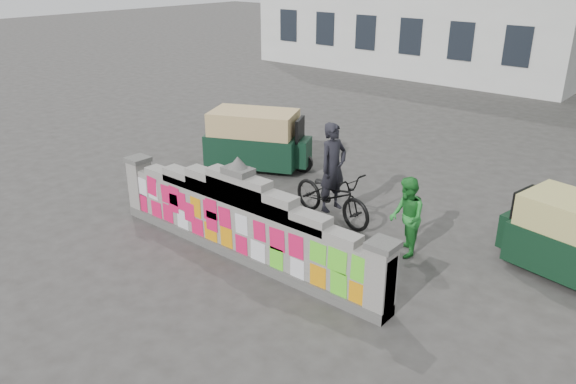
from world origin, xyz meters
name	(u,v)px	position (x,y,z in m)	size (l,w,h in m)	color
ground	(241,257)	(0.00, 0.00, 0.00)	(100.00, 100.00, 0.00)	#383533
parapet_wall	(240,221)	(0.00, -0.01, 0.75)	(6.48, 0.44, 2.01)	#4C4C49
cyclist_bike	(332,196)	(0.35, 2.44, 0.56)	(0.75, 2.15, 1.13)	black
cyclist_rider	(333,178)	(0.35, 2.44, 0.96)	(0.70, 0.46, 1.91)	black
pedestrian	(406,217)	(2.31, 2.08, 0.77)	(0.75, 0.59, 1.55)	#268E32
rickshaw_left	(257,139)	(-3.12, 3.82, 0.81)	(2.89, 2.20, 1.56)	#0F2F1F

